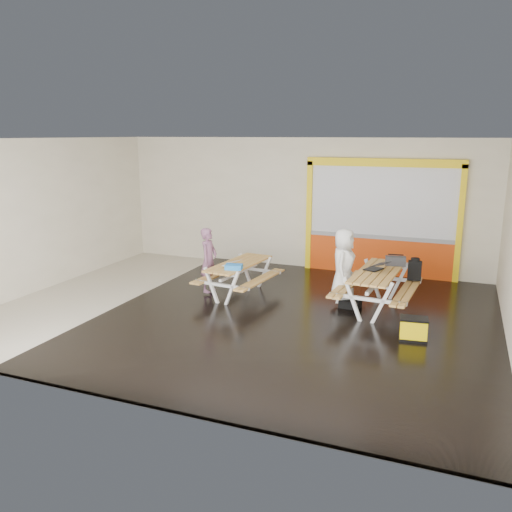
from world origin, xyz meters
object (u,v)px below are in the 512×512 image
at_px(laptop_left, 232,264).
at_px(laptop_right, 376,267).
at_px(picnic_table_right, 377,280).
at_px(toolbox, 395,261).
at_px(blue_pouch, 234,267).
at_px(dark_case, 350,304).
at_px(backpack, 415,269).
at_px(picnic_table_left, 239,271).
at_px(fluke_bag, 413,329).
at_px(person_right, 343,265).
at_px(person_left, 209,260).

distance_m(laptop_left, laptop_right, 3.07).
bearing_deg(laptop_left, picnic_table_right, 7.95).
xyz_separation_m(laptop_left, toolbox, (3.35, 1.03, 0.13)).
bearing_deg(picnic_table_right, blue_pouch, -166.96).
xyz_separation_m(blue_pouch, dark_case, (2.39, 0.58, -0.71)).
bearing_deg(picnic_table_right, backpack, 46.25).
relative_size(picnic_table_left, backpack, 4.47).
distance_m(picnic_table_left, fluke_bag, 4.15).
distance_m(toolbox, dark_case, 1.34).
relative_size(backpack, dark_case, 1.11).
height_order(toolbox, fluke_bag, toolbox).
bearing_deg(blue_pouch, backpack, 20.93).
height_order(picnic_table_right, person_right, person_right).
xyz_separation_m(person_right, toolbox, (0.99, 0.57, 0.06)).
xyz_separation_m(picnic_table_right, person_right, (-0.72, 0.03, 0.24)).
bearing_deg(fluke_bag, laptop_left, 165.59).
bearing_deg(person_right, picnic_table_right, -93.82).
bearing_deg(laptop_right, fluke_bag, -58.49).
xyz_separation_m(laptop_left, backpack, (3.74, 1.12, -0.03)).
relative_size(picnic_table_left, person_right, 1.35).
xyz_separation_m(picnic_table_right, toolbox, (0.27, 0.60, 0.30)).
relative_size(picnic_table_left, laptop_right, 3.87).
distance_m(blue_pouch, backpack, 3.83).
xyz_separation_m(person_right, laptop_right, (0.67, 0.02, 0.02)).
relative_size(person_left, backpack, 3.09).
bearing_deg(toolbox, fluke_bag, -73.54).
distance_m(picnic_table_right, person_right, 0.76).
xyz_separation_m(person_right, backpack, (1.38, 0.66, -0.11)).
relative_size(person_right, backpack, 3.30).
bearing_deg(backpack, blue_pouch, -159.07).
bearing_deg(picnic_table_left, fluke_bag, -18.79).
height_order(person_right, backpack, person_right).
distance_m(person_left, laptop_left, 0.67).
distance_m(picnic_table_left, toolbox, 3.40).
xyz_separation_m(person_left, backpack, (4.39, 0.95, -0.02)).
xyz_separation_m(person_right, dark_case, (0.20, -0.12, -0.78)).
distance_m(picnic_table_left, blue_pouch, 0.62).
height_order(picnic_table_right, backpack, backpack).
height_order(blue_pouch, backpack, backpack).
distance_m(laptop_left, fluke_bag, 4.12).
bearing_deg(toolbox, backpack, 13.51).
relative_size(picnic_table_left, toolbox, 4.71).
relative_size(laptop_right, blue_pouch, 1.55).
distance_m(picnic_table_left, person_left, 0.73).
bearing_deg(picnic_table_right, person_right, 177.59).
relative_size(laptop_right, backpack, 1.16).
relative_size(person_left, laptop_left, 3.42).
distance_m(picnic_table_left, person_right, 2.35).
bearing_deg(dark_case, person_left, -177.09).
relative_size(laptop_right, dark_case, 1.28).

